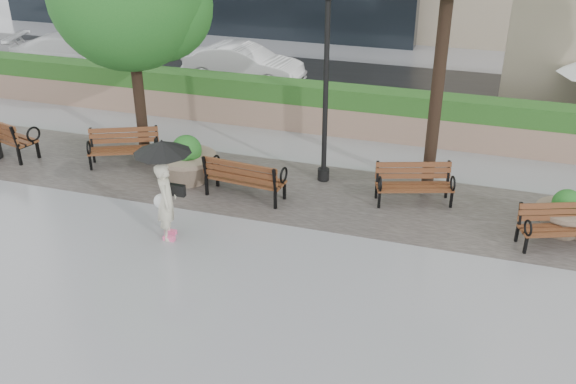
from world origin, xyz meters
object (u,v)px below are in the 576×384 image
(planter_left, at_px, (188,164))
(planter_right, at_px, (564,216))
(pedestrian, at_px, (165,180))
(bench_4, at_px, (559,235))
(car_left, at_px, (78,54))
(bench_0, at_px, (6,143))
(bench_1, at_px, (125,155))
(lamppost, at_px, (325,102))
(bench_2, at_px, (245,186))
(car_right, at_px, (244,65))
(bench_3, at_px, (413,192))

(planter_left, distance_m, planter_right, 8.40)
(planter_left, bearing_deg, pedestrian, -72.79)
(bench_4, bearing_deg, car_left, 133.33)
(bench_0, bearing_deg, planter_right, -163.86)
(pedestrian, bearing_deg, bench_0, 47.33)
(bench_1, bearing_deg, planter_left, -34.81)
(lamppost, height_order, pedestrian, lamppost)
(bench_0, xyz_separation_m, bench_2, (6.89, -0.45, -0.02))
(planter_right, bearing_deg, car_left, 156.32)
(bench_1, xyz_separation_m, pedestrian, (2.71, -2.87, 0.99))
(car_right, relative_size, pedestrian, 2.01)
(bench_0, distance_m, planter_right, 13.68)
(bench_3, relative_size, car_right, 0.43)
(bench_2, relative_size, car_right, 0.45)
(bench_3, relative_size, pedestrian, 0.86)
(bench_4, xyz_separation_m, car_right, (-9.88, 8.26, 0.43))
(bench_2, bearing_deg, pedestrian, 73.53)
(bench_2, distance_m, planter_left, 1.67)
(bench_0, bearing_deg, car_left, -54.25)
(planter_left, relative_size, car_right, 0.33)
(bench_4, xyz_separation_m, planter_right, (0.10, 0.60, 0.12))
(bench_3, bearing_deg, car_right, 115.02)
(car_right, bearing_deg, pedestrian, -164.96)
(bench_2, bearing_deg, bench_1, -6.83)
(planter_right, bearing_deg, bench_0, -179.80)
(bench_0, xyz_separation_m, car_right, (3.70, 7.70, 0.37))
(bench_1, height_order, planter_left, planter_left)
(bench_4, xyz_separation_m, car_left, (-16.17, 7.74, 0.44))
(car_left, bearing_deg, planter_left, -145.39)
(lamppost, bearing_deg, pedestrian, -123.22)
(bench_2, xyz_separation_m, bench_4, (6.68, -0.11, -0.03))
(lamppost, bearing_deg, car_left, 150.47)
(bench_2, height_order, car_left, car_left)
(bench_4, distance_m, lamppost, 5.71)
(bench_2, relative_size, planter_right, 1.62)
(bench_3, distance_m, car_left, 14.79)
(planter_left, height_order, planter_right, planter_left)
(planter_right, height_order, lamppost, lamppost)
(car_left, bearing_deg, bench_1, -151.95)
(bench_0, relative_size, planter_left, 1.50)
(planter_left, height_order, pedestrian, pedestrian)
(bench_3, height_order, planter_right, planter_right)
(bench_3, bearing_deg, bench_4, -36.81)
(planter_left, height_order, car_left, car_left)
(bench_2, relative_size, car_left, 0.39)
(bench_3, xyz_separation_m, planter_right, (3.11, -0.40, 0.11))
(bench_1, relative_size, car_right, 0.44)
(lamppost, distance_m, car_right, 8.28)
(bench_1, distance_m, lamppost, 5.34)
(car_right, bearing_deg, bench_3, -134.44)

